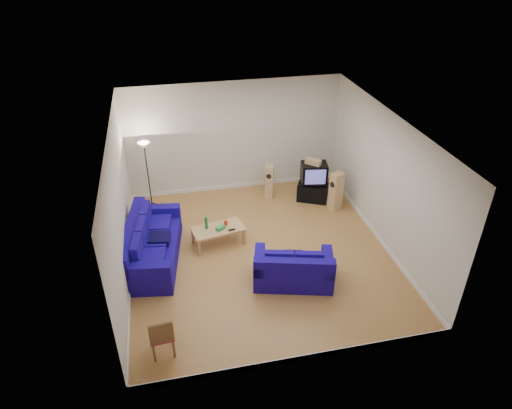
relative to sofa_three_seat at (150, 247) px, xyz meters
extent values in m
cube|color=brown|center=(2.52, -0.27, -0.36)|extent=(6.00, 6.50, 0.01)
cube|color=white|center=(2.52, -0.27, 2.84)|extent=(6.00, 6.50, 0.01)
cube|color=silver|center=(2.52, 2.98, 1.24)|extent=(6.00, 0.01, 3.20)
cube|color=silver|center=(2.52, -3.52, 1.24)|extent=(6.00, 0.01, 3.20)
cube|color=silver|center=(-0.48, -0.27, 1.24)|extent=(0.01, 6.50, 3.20)
cube|color=silver|center=(5.52, -0.27, 1.24)|extent=(0.01, 6.50, 3.20)
cube|color=white|center=(2.52, 2.97, -0.30)|extent=(6.00, 0.02, 0.12)
cube|color=white|center=(2.52, -3.51, -0.30)|extent=(6.00, 0.02, 0.12)
cube|color=white|center=(-0.47, -0.27, -0.30)|extent=(0.02, 6.50, 0.12)
cube|color=white|center=(5.51, -0.27, -0.30)|extent=(0.02, 6.50, 0.12)
cube|color=navy|center=(0.07, -0.01, -0.12)|extent=(1.46, 2.66, 0.48)
cube|color=navy|center=(-0.35, 0.05, 0.37)|extent=(0.63, 2.54, 0.49)
cube|color=navy|center=(0.24, 1.11, 0.26)|extent=(1.12, 0.41, 0.28)
cube|color=navy|center=(-0.10, -1.13, 0.26)|extent=(1.12, 0.41, 0.28)
cube|color=black|center=(0.24, -0.04, 0.23)|extent=(0.52, 0.52, 0.14)
cube|color=navy|center=(3.01, -1.40, -0.15)|extent=(1.87, 1.35, 0.42)
cube|color=navy|center=(2.91, -1.75, 0.27)|extent=(1.68, 0.65, 0.43)
cube|color=navy|center=(2.30, -1.21, 0.17)|extent=(0.46, 0.97, 0.24)
cube|color=navy|center=(3.72, -1.59, 0.17)|extent=(0.46, 0.97, 0.24)
cube|color=black|center=(3.05, -1.25, 0.15)|extent=(0.49, 0.49, 0.12)
cube|color=tan|center=(1.62, 0.30, 0.06)|extent=(1.33, 0.84, 0.05)
cube|color=tan|center=(1.11, -0.06, -0.16)|extent=(0.07, 0.07, 0.40)
cube|color=tan|center=(1.02, 0.45, -0.16)|extent=(0.07, 0.07, 0.40)
cube|color=tan|center=(2.22, 0.15, -0.16)|extent=(0.07, 0.07, 0.40)
cube|color=tan|center=(2.13, 0.66, -0.16)|extent=(0.07, 0.07, 0.40)
cylinder|color=#197233|center=(1.35, 0.35, 0.24)|extent=(0.08, 0.08, 0.32)
cube|color=green|center=(1.67, 0.24, 0.13)|extent=(0.25, 0.22, 0.09)
cylinder|color=red|center=(1.83, 0.40, 0.15)|extent=(0.10, 0.10, 0.13)
cube|color=black|center=(1.93, 0.15, 0.10)|extent=(0.17, 0.08, 0.02)
cube|color=black|center=(4.51, 1.80, -0.11)|extent=(0.95, 0.78, 0.51)
cube|color=black|center=(4.54, 1.77, 0.19)|extent=(0.49, 0.46, 0.09)
cube|color=black|center=(4.52, 1.81, 0.50)|extent=(0.77, 0.62, 0.54)
cube|color=#3F3E89|center=(4.47, 1.55, 0.50)|extent=(0.55, 0.11, 0.43)
cube|color=tan|center=(4.47, 1.79, 0.84)|extent=(0.42, 0.41, 0.15)
cube|color=tan|center=(3.36, 2.25, 0.13)|extent=(0.31, 0.35, 0.98)
cylinder|color=black|center=(3.32, 2.11, 0.36)|extent=(0.14, 0.07, 0.15)
cube|color=tan|center=(4.97, 1.23, 0.18)|extent=(0.39, 0.35, 1.08)
cylinder|color=black|center=(4.82, 1.17, 0.43)|extent=(0.08, 0.16, 0.16)
cylinder|color=black|center=(0.07, 2.43, -0.35)|extent=(0.24, 0.24, 0.03)
cylinder|color=black|center=(0.07, 2.43, 0.56)|extent=(0.03, 0.03, 1.79)
cone|color=white|center=(0.07, 2.43, 1.47)|extent=(0.33, 0.33, 0.14)
cube|color=brown|center=(0.00, -2.97, -0.15)|extent=(0.04, 0.04, 0.42)
cube|color=brown|center=(-0.03, -2.63, -0.15)|extent=(0.04, 0.04, 0.42)
cube|color=brown|center=(0.34, -2.95, -0.15)|extent=(0.04, 0.04, 0.42)
cube|color=brown|center=(0.32, -2.60, -0.15)|extent=(0.04, 0.04, 0.42)
cube|color=maroon|center=(0.16, -2.79, 0.08)|extent=(0.45, 0.45, 0.06)
cube|color=brown|center=(0.17, -2.98, 0.31)|extent=(0.43, 0.07, 0.42)
camera|label=1|loc=(0.58, -8.72, 6.29)|focal=32.00mm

